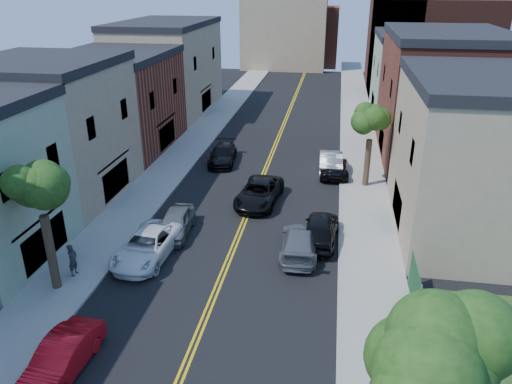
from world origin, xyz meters
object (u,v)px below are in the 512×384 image
at_px(red_sedan, 61,358).
at_px(black_car_right, 321,229).
at_px(black_car_left, 223,154).
at_px(black_suv_lane, 259,193).
at_px(dark_car_right_far, 334,167).
at_px(silver_car_right, 331,161).
at_px(grey_car_left, 176,223).
at_px(pedestrian_right, 411,313).
at_px(pedestrian_left, 73,260).
at_px(white_pickup, 147,246).
at_px(grey_car_right, 299,242).

bearing_deg(red_sedan, black_car_right, 54.45).
relative_size(black_car_left, black_suv_lane, 0.91).
xyz_separation_m(dark_car_right_far, black_suv_lane, (-5.00, -6.20, 0.12)).
distance_m(red_sedan, silver_car_right, 26.10).
bearing_deg(dark_car_right_far, grey_car_left, 48.24).
distance_m(red_sedan, black_suv_lane, 17.85).
bearing_deg(pedestrian_right, grey_car_left, -17.11).
distance_m(black_car_left, pedestrian_left, 18.60).
relative_size(grey_car_left, pedestrian_left, 2.53).
bearing_deg(white_pickup, silver_car_right, 61.48).
xyz_separation_m(grey_car_right, silver_car_right, (1.43, 13.49, 0.11)).
xyz_separation_m(white_pickup, grey_car_left, (0.69, 2.94, -0.01)).
height_order(red_sedan, grey_car_left, grey_car_left).
distance_m(red_sedan, pedestrian_right, 14.53).
height_order(black_car_left, pedestrian_right, pedestrian_right).
distance_m(black_car_left, pedestrian_right, 23.71).
bearing_deg(pedestrian_right, silver_car_right, -67.07).
relative_size(red_sedan, black_suv_lane, 0.79).
height_order(pedestrian_left, pedestrian_right, pedestrian_left).
bearing_deg(grey_car_left, pedestrian_right, -32.63).
height_order(black_car_right, dark_car_right_far, black_car_right).
distance_m(grey_car_left, black_car_left, 12.81).
bearing_deg(grey_car_right, black_car_right, -126.90).
bearing_deg(black_car_right, silver_car_right, -87.23).
relative_size(grey_car_right, silver_car_right, 0.99).
height_order(white_pickup, grey_car_right, white_pickup).
distance_m(red_sedan, dark_car_right_far, 25.40).
xyz_separation_m(grey_car_right, black_car_right, (1.12, 1.58, 0.09)).
bearing_deg(black_car_right, black_car_left, -50.53).
xyz_separation_m(black_car_right, dark_car_right_far, (0.58, 11.04, -0.18)).
bearing_deg(black_suv_lane, black_car_left, 125.27).
bearing_deg(silver_car_right, dark_car_right_far, 104.67).
height_order(black_suv_lane, pedestrian_left, pedestrian_left).
distance_m(silver_car_right, dark_car_right_far, 0.93).
bearing_deg(black_car_right, white_pickup, 24.07).
height_order(dark_car_right_far, pedestrian_right, pedestrian_right).
height_order(grey_car_left, dark_car_right_far, grey_car_left).
relative_size(white_pickup, grey_car_left, 1.25).
bearing_deg(red_sedan, grey_car_left, 88.34).
distance_m(black_suv_lane, pedestrian_right, 15.07).
relative_size(black_suv_lane, pedestrian_left, 3.17).
bearing_deg(black_car_left, white_pickup, -97.77).
bearing_deg(silver_car_right, red_sedan, 65.41).
bearing_deg(white_pickup, red_sedan, -87.04).
bearing_deg(black_suv_lane, dark_car_right_far, 56.63).
bearing_deg(black_car_right, pedestrian_right, 123.34).
height_order(black_car_right, pedestrian_left, pedestrian_left).
height_order(white_pickup, dark_car_right_far, white_pickup).
xyz_separation_m(grey_car_left, black_suv_lane, (4.30, 5.28, 0.02)).
relative_size(grey_car_right, pedestrian_right, 2.98).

